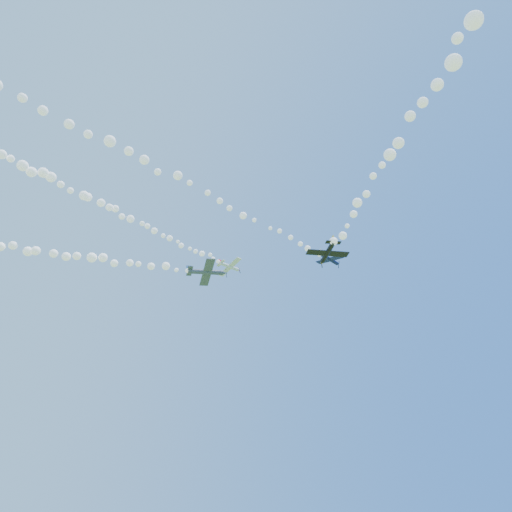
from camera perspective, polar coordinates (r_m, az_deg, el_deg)
plane_white at (r=101.68m, az=-3.53°, el=-1.42°), size 6.85×6.99×2.45m
smoke_trail_white at (r=86.19m, az=-21.75°, el=7.41°), size 67.30×15.41×2.89m
plane_navy at (r=95.21m, az=9.77°, el=-0.41°), size 6.67×6.96×2.30m
smoke_trail_navy at (r=72.41m, az=-14.88°, el=12.14°), size 86.56×12.51×2.66m
plane_grey at (r=78.94m, az=-6.56°, el=-2.13°), size 7.63×8.00×2.29m
plane_black at (r=63.42m, az=9.52°, el=0.46°), size 6.32×5.96×2.03m
smoke_trail_black at (r=42.54m, az=25.52°, el=24.72°), size 26.48×57.71×2.56m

